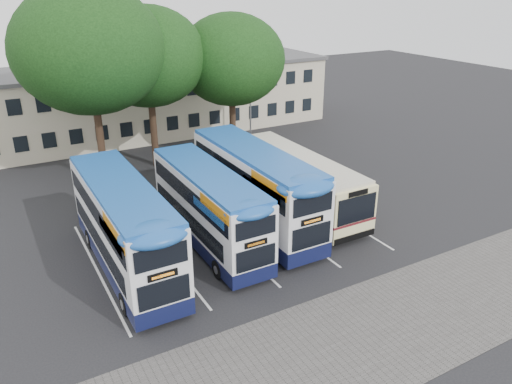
{
  "coord_description": "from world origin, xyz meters",
  "views": [
    {
      "loc": [
        -14.27,
        -16.78,
        13.07
      ],
      "look_at": [
        -1.94,
        5.0,
        2.37
      ],
      "focal_mm": 35.0,
      "sensor_mm": 36.0,
      "label": 1
    }
  ],
  "objects_px": {
    "tree_mid": "(148,57)",
    "bus_dd_left": "(124,223)",
    "tree_right": "(231,60)",
    "bus_dd_right": "(255,185)",
    "lamp_post": "(250,83)",
    "tree_left": "(89,50)",
    "bus_dd_mid": "(209,205)",
    "bus_single": "(296,178)"
  },
  "relations": [
    {
      "from": "bus_dd_right",
      "to": "tree_left",
      "type": "bearing_deg",
      "value": 118.21
    },
    {
      "from": "lamp_post",
      "to": "tree_mid",
      "type": "xyz_separation_m",
      "value": [
        -9.24,
        -1.83,
        2.98
      ]
    },
    {
      "from": "lamp_post",
      "to": "bus_dd_right",
      "type": "height_order",
      "value": "lamp_post"
    },
    {
      "from": "tree_left",
      "to": "tree_mid",
      "type": "height_order",
      "value": "tree_left"
    },
    {
      "from": "tree_left",
      "to": "bus_dd_right",
      "type": "xyz_separation_m",
      "value": [
        5.84,
        -10.89,
        -6.47
      ]
    },
    {
      "from": "bus_dd_mid",
      "to": "bus_single",
      "type": "xyz_separation_m",
      "value": [
        6.58,
        1.7,
        -0.39
      ]
    },
    {
      "from": "tree_left",
      "to": "bus_single",
      "type": "height_order",
      "value": "tree_left"
    },
    {
      "from": "tree_left",
      "to": "tree_mid",
      "type": "xyz_separation_m",
      "value": [
        4.25,
        1.58,
        -0.92
      ]
    },
    {
      "from": "lamp_post",
      "to": "tree_mid",
      "type": "distance_m",
      "value": 9.88
    },
    {
      "from": "lamp_post",
      "to": "bus_single",
      "type": "height_order",
      "value": "lamp_post"
    },
    {
      "from": "tree_mid",
      "to": "bus_dd_mid",
      "type": "relative_size",
      "value": 1.17
    },
    {
      "from": "bus_dd_left",
      "to": "bus_single",
      "type": "distance_m",
      "value": 11.3
    },
    {
      "from": "tree_right",
      "to": "lamp_post",
      "type": "bearing_deg",
      "value": 39.02
    },
    {
      "from": "tree_right",
      "to": "bus_dd_right",
      "type": "relative_size",
      "value": 1.0
    },
    {
      "from": "lamp_post",
      "to": "bus_single",
      "type": "xyz_separation_m",
      "value": [
        -4.23,
        -13.32,
        -3.19
      ]
    },
    {
      "from": "tree_right",
      "to": "tree_mid",
      "type": "bearing_deg",
      "value": 174.97
    },
    {
      "from": "tree_right",
      "to": "bus_dd_left",
      "type": "distance_m",
      "value": 18.62
    },
    {
      "from": "lamp_post",
      "to": "bus_single",
      "type": "bearing_deg",
      "value": -107.61
    },
    {
      "from": "lamp_post",
      "to": "tree_right",
      "type": "relative_size",
      "value": 0.83
    },
    {
      "from": "tree_mid",
      "to": "bus_dd_left",
      "type": "height_order",
      "value": "tree_mid"
    },
    {
      "from": "tree_left",
      "to": "bus_dd_left",
      "type": "bearing_deg",
      "value": -98.77
    },
    {
      "from": "lamp_post",
      "to": "bus_dd_right",
      "type": "relative_size",
      "value": 0.83
    },
    {
      "from": "bus_dd_mid",
      "to": "bus_dd_right",
      "type": "height_order",
      "value": "bus_dd_right"
    },
    {
      "from": "lamp_post",
      "to": "tree_left",
      "type": "bearing_deg",
      "value": -165.81
    },
    {
      "from": "tree_mid",
      "to": "tree_right",
      "type": "height_order",
      "value": "tree_mid"
    },
    {
      "from": "bus_dd_mid",
      "to": "bus_single",
      "type": "distance_m",
      "value": 6.81
    },
    {
      "from": "tree_left",
      "to": "bus_dd_left",
      "type": "xyz_separation_m",
      "value": [
        -1.84,
        -11.94,
        -6.53
      ]
    },
    {
      "from": "bus_dd_left",
      "to": "tree_mid",
      "type": "bearing_deg",
      "value": 65.74
    },
    {
      "from": "bus_dd_left",
      "to": "bus_dd_right",
      "type": "relative_size",
      "value": 0.98
    },
    {
      "from": "tree_left",
      "to": "bus_single",
      "type": "xyz_separation_m",
      "value": [
        9.26,
        -9.91,
        -7.09
      ]
    },
    {
      "from": "tree_left",
      "to": "bus_dd_mid",
      "type": "bearing_deg",
      "value": -77.01
    },
    {
      "from": "bus_dd_left",
      "to": "lamp_post",
      "type": "bearing_deg",
      "value": 45.04
    },
    {
      "from": "tree_left",
      "to": "tree_mid",
      "type": "distance_m",
      "value": 4.62
    },
    {
      "from": "lamp_post",
      "to": "bus_dd_left",
      "type": "distance_m",
      "value": 21.85
    },
    {
      "from": "tree_left",
      "to": "tree_mid",
      "type": "relative_size",
      "value": 1.13
    },
    {
      "from": "lamp_post",
      "to": "tree_mid",
      "type": "bearing_deg",
      "value": -168.77
    },
    {
      "from": "tree_mid",
      "to": "tree_right",
      "type": "bearing_deg",
      "value": -5.03
    },
    {
      "from": "tree_mid",
      "to": "bus_dd_right",
      "type": "relative_size",
      "value": 1.06
    },
    {
      "from": "tree_mid",
      "to": "bus_dd_left",
      "type": "xyz_separation_m",
      "value": [
        -6.09,
        -13.52,
        -5.62
      ]
    },
    {
      "from": "lamp_post",
      "to": "bus_dd_right",
      "type": "distance_m",
      "value": 16.42
    },
    {
      "from": "bus_dd_mid",
      "to": "bus_dd_right",
      "type": "xyz_separation_m",
      "value": [
        3.16,
        0.72,
        0.23
      ]
    },
    {
      "from": "bus_single",
      "to": "lamp_post",
      "type": "bearing_deg",
      "value": 72.39
    }
  ]
}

